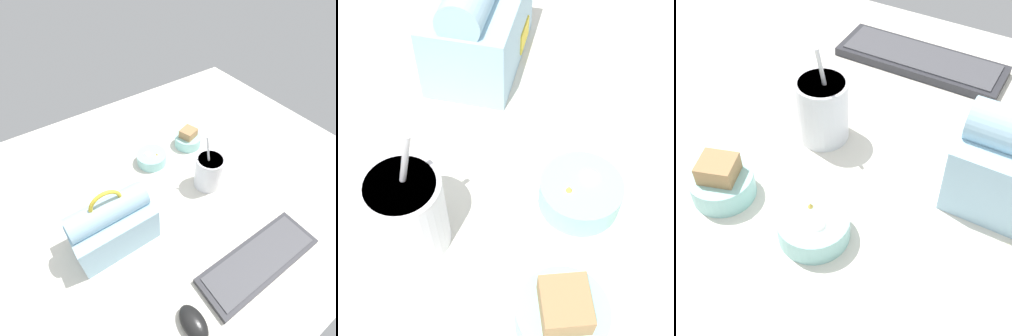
# 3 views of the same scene
# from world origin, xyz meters

# --- Properties ---
(desk_surface) EXTENTS (1.40, 1.10, 0.02)m
(desk_surface) POSITION_xyz_m (0.00, 0.00, 0.01)
(desk_surface) COLOR silver
(desk_surface) RESTS_ON ground
(keyboard) EXTENTS (0.35, 0.12, 0.02)m
(keyboard) POSITION_xyz_m (-0.04, 0.36, 0.03)
(keyboard) COLOR #2D2D33
(keyboard) RESTS_ON desk_surface
(soup_cup) EXTENTS (0.09, 0.09, 0.19)m
(soup_cup) POSITION_xyz_m (-0.11, 0.07, 0.08)
(soup_cup) COLOR silver
(soup_cup) RESTS_ON desk_surface
(bento_bowl_sandwich) EXTENTS (0.10, 0.10, 0.07)m
(bento_bowl_sandwich) POSITION_xyz_m (-0.18, -0.12, 0.05)
(bento_bowl_sandwich) COLOR #93D1CC
(bento_bowl_sandwich) RESTS_ON desk_surface
(bento_bowl_snacks) EXTENTS (0.11, 0.11, 0.05)m
(bento_bowl_snacks) POSITION_xyz_m (-0.01, -0.12, 0.04)
(bento_bowl_snacks) COLOR #93D1CC
(bento_bowl_snacks) RESTS_ON desk_surface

